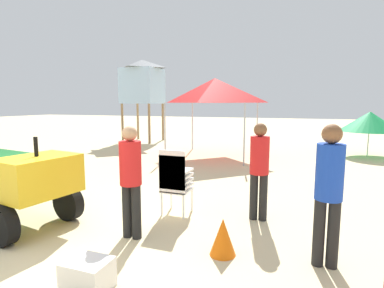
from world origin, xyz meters
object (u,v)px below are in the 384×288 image
(stacked_plastic_chairs, at_px, (175,177))
(popup_canopy, at_px, (215,91))
(cooler_box, at_px, (88,275))
(lifeguard_near_center, at_px, (259,165))
(traffic_cone_near, at_px, (223,237))
(lifeguard_near_left, at_px, (329,186))
(beach_umbrella_left, at_px, (370,122))
(lifeguard_far_right, at_px, (131,175))
(lifeguard_tower, at_px, (142,82))
(surfboard_pile, at_px, (12,169))
(utility_cart, at_px, (8,177))

(stacked_plastic_chairs, distance_m, popup_canopy, 6.47)
(stacked_plastic_chairs, distance_m, cooler_box, 2.42)
(popup_canopy, bearing_deg, lifeguard_near_center, -67.07)
(popup_canopy, relative_size, traffic_cone_near, 5.84)
(traffic_cone_near, bearing_deg, popup_canopy, 106.93)
(stacked_plastic_chairs, xyz_separation_m, lifeguard_near_left, (2.42, -0.95, 0.32))
(stacked_plastic_chairs, bearing_deg, lifeguard_near_center, 11.81)
(beach_umbrella_left, bearing_deg, lifeguard_near_center, -110.81)
(lifeguard_near_left, bearing_deg, cooler_box, -149.97)
(cooler_box, bearing_deg, lifeguard_near_left, 30.03)
(popup_canopy, distance_m, cooler_box, 8.86)
(popup_canopy, bearing_deg, lifeguard_near_left, -64.00)
(stacked_plastic_chairs, xyz_separation_m, lifeguard_far_right, (-0.24, -1.07, 0.27))
(stacked_plastic_chairs, relative_size, lifeguard_near_center, 0.72)
(popup_canopy, xyz_separation_m, beach_umbrella_left, (5.49, 2.10, -1.15))
(lifeguard_tower, relative_size, traffic_cone_near, 8.47)
(lifeguard_far_right, relative_size, beach_umbrella_left, 0.78)
(lifeguard_near_left, bearing_deg, stacked_plastic_chairs, 158.51)
(surfboard_pile, distance_m, lifeguard_near_center, 6.77)
(lifeguard_near_center, height_order, cooler_box, lifeguard_near_center)
(lifeguard_tower, bearing_deg, traffic_cone_near, -56.07)
(traffic_cone_near, bearing_deg, cooler_box, -133.33)
(utility_cart, height_order, beach_umbrella_left, beach_umbrella_left)
(utility_cart, distance_m, beach_umbrella_left, 11.77)
(lifeguard_near_left, relative_size, popup_canopy, 0.60)
(utility_cart, height_order, traffic_cone_near, utility_cart)
(utility_cart, xyz_separation_m, stacked_plastic_chairs, (2.48, 1.25, -0.09))
(surfboard_pile, xyz_separation_m, cooler_box, (5.25, -3.40, -0.07))
(utility_cart, distance_m, lifeguard_tower, 11.44)
(stacked_plastic_chairs, distance_m, lifeguard_far_right, 1.12)
(stacked_plastic_chairs, height_order, cooler_box, stacked_plastic_chairs)
(lifeguard_far_right, bearing_deg, traffic_cone_near, -1.85)
(popup_canopy, bearing_deg, traffic_cone_near, -73.07)
(lifeguard_near_center, bearing_deg, popup_canopy, 112.93)
(lifeguard_far_right, height_order, beach_umbrella_left, beach_umbrella_left)
(lifeguard_near_left, relative_size, lifeguard_far_right, 1.05)
(stacked_plastic_chairs, height_order, beach_umbrella_left, beach_umbrella_left)
(popup_canopy, bearing_deg, beach_umbrella_left, 20.95)
(surfboard_pile, bearing_deg, cooler_box, -32.95)
(utility_cart, height_order, popup_canopy, popup_canopy)
(lifeguard_near_center, distance_m, lifeguard_tower, 11.90)
(utility_cart, relative_size, traffic_cone_near, 5.41)
(lifeguard_near_left, bearing_deg, lifeguard_tower, 128.79)
(lifeguard_near_left, distance_m, traffic_cone_near, 1.48)
(utility_cart, height_order, lifeguard_far_right, lifeguard_far_right)
(beach_umbrella_left, xyz_separation_m, traffic_cone_near, (-3.28, -9.35, -1.07))
(popup_canopy, height_order, lifeguard_tower, lifeguard_tower)
(utility_cart, bearing_deg, lifeguard_tower, 107.84)
(lifeguard_far_right, distance_m, popup_canopy, 7.40)
(lifeguard_near_center, relative_size, lifeguard_far_right, 1.00)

